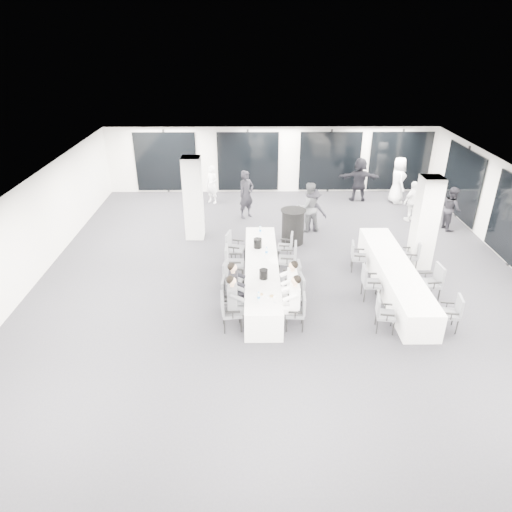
{
  "coord_description": "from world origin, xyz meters",
  "views": [
    {
      "loc": [
        -0.86,
        -11.22,
        6.56
      ],
      "look_at": [
        -0.74,
        -0.2,
        0.96
      ],
      "focal_mm": 32.0,
      "sensor_mm": 36.0,
      "label": 1
    }
  ],
  "objects_px": {
    "chair_side_right_near": "(452,311)",
    "chair_side_right_far": "(412,254)",
    "chair_side_left_mid": "(369,281)",
    "banquet_table_side": "(394,277)",
    "standing_guest_b": "(309,204)",
    "standing_guest_e": "(398,177)",
    "standing_guest_d": "(413,199)",
    "chair_main_left_second": "(229,294)",
    "chair_side_left_far": "(356,255)",
    "chair_main_left_near": "(228,309)",
    "chair_main_right_mid": "(293,277)",
    "chair_main_left_fourth": "(232,261)",
    "standing_guest_a": "(246,191)",
    "ice_bucket_far": "(258,243)",
    "chair_main_left_mid": "(231,276)",
    "chair_side_left_near": "(383,312)",
    "standing_guest_c": "(313,207)",
    "chair_main_right_second": "(296,291)",
    "chair_main_left_far": "(233,246)",
    "chair_main_right_near": "(298,310)",
    "ice_bucket_near": "(263,274)",
    "banquet_table_main": "(262,276)",
    "standing_guest_g": "(212,182)",
    "cocktail_table": "(293,226)",
    "chair_main_right_fourth": "(290,257)",
    "standing_guest_f": "(360,177)",
    "standing_guest_h": "(452,206)",
    "chair_side_right_mid": "(433,280)",
    "chair_main_right_far": "(287,245)"
  },
  "relations": [
    {
      "from": "chair_main_left_near",
      "to": "chair_main_right_mid",
      "type": "bearing_deg",
      "value": 124.59
    },
    {
      "from": "cocktail_table",
      "to": "chair_main_left_far",
      "type": "distance_m",
      "value": 2.42
    },
    {
      "from": "chair_main_left_mid",
      "to": "chair_side_left_near",
      "type": "bearing_deg",
      "value": 77.2
    },
    {
      "from": "chair_side_right_far",
      "to": "standing_guest_e",
      "type": "relative_size",
      "value": 0.44
    },
    {
      "from": "chair_main_left_second",
      "to": "chair_side_left_far",
      "type": "bearing_deg",
      "value": 125.32
    },
    {
      "from": "banquet_table_side",
      "to": "standing_guest_b",
      "type": "xyz_separation_m",
      "value": [
        -1.93,
        4.05,
        0.63
      ]
    },
    {
      "from": "chair_main_left_fourth",
      "to": "chair_side_right_far",
      "type": "xyz_separation_m",
      "value": [
        5.32,
        0.51,
        -0.05
      ]
    },
    {
      "from": "chair_side_right_near",
      "to": "standing_guest_g",
      "type": "height_order",
      "value": "standing_guest_g"
    },
    {
      "from": "cocktail_table",
      "to": "chair_main_right_fourth",
      "type": "distance_m",
      "value": 2.23
    },
    {
      "from": "chair_side_left_mid",
      "to": "banquet_table_side",
      "type": "bearing_deg",
      "value": 122.82
    },
    {
      "from": "chair_main_left_fourth",
      "to": "chair_main_right_fourth",
      "type": "relative_size",
      "value": 1.01
    },
    {
      "from": "chair_main_left_mid",
      "to": "standing_guest_c",
      "type": "relative_size",
      "value": 0.56
    },
    {
      "from": "banquet_table_side",
      "to": "chair_main_left_mid",
      "type": "distance_m",
      "value": 4.49
    },
    {
      "from": "banquet_table_main",
      "to": "chair_side_right_near",
      "type": "xyz_separation_m",
      "value": [
        4.48,
        -2.01,
        0.14
      ]
    },
    {
      "from": "chair_main_right_second",
      "to": "chair_side_left_mid",
      "type": "bearing_deg",
      "value": -81.11
    },
    {
      "from": "chair_main_left_fourth",
      "to": "chair_side_left_far",
      "type": "relative_size",
      "value": 1.14
    },
    {
      "from": "chair_side_left_mid",
      "to": "standing_guest_f",
      "type": "distance_m",
      "value": 7.78
    },
    {
      "from": "banquet_table_side",
      "to": "banquet_table_main",
      "type": "bearing_deg",
      "value": 178.45
    },
    {
      "from": "chair_side_right_mid",
      "to": "chair_main_right_mid",
      "type": "bearing_deg",
      "value": 81.5
    },
    {
      "from": "chair_main_left_far",
      "to": "standing_guest_c",
      "type": "distance_m",
      "value": 3.68
    },
    {
      "from": "chair_main_left_far",
      "to": "banquet_table_main",
      "type": "bearing_deg",
      "value": 43.12
    },
    {
      "from": "chair_main_right_mid",
      "to": "chair_side_left_mid",
      "type": "height_order",
      "value": "chair_main_right_mid"
    },
    {
      "from": "chair_main_right_near",
      "to": "chair_main_left_far",
      "type": "bearing_deg",
      "value": 29.36
    },
    {
      "from": "standing_guest_c",
      "to": "standing_guest_f",
      "type": "relative_size",
      "value": 0.85
    },
    {
      "from": "chair_main_left_far",
      "to": "ice_bucket_far",
      "type": "relative_size",
      "value": 3.61
    },
    {
      "from": "chair_main_left_second",
      "to": "ice_bucket_far",
      "type": "xyz_separation_m",
      "value": [
        0.74,
        2.27,
        0.33
      ]
    },
    {
      "from": "chair_side_left_far",
      "to": "chair_main_left_fourth",
      "type": "bearing_deg",
      "value": -73.37
    },
    {
      "from": "chair_main_right_mid",
      "to": "chair_main_left_far",
      "type": "bearing_deg",
      "value": 39.71
    },
    {
      "from": "chair_side_left_near",
      "to": "standing_guest_e",
      "type": "bearing_deg",
      "value": 171.59
    },
    {
      "from": "chair_main_right_near",
      "to": "ice_bucket_near",
      "type": "bearing_deg",
      "value": 39.47
    },
    {
      "from": "banquet_table_side",
      "to": "cocktail_table",
      "type": "height_order",
      "value": "cocktail_table"
    },
    {
      "from": "chair_main_left_fourth",
      "to": "chair_main_left_far",
      "type": "distance_m",
      "value": 0.98
    },
    {
      "from": "chair_main_right_fourth",
      "to": "chair_side_left_mid",
      "type": "bearing_deg",
      "value": -118.9
    },
    {
      "from": "cocktail_table",
      "to": "standing_guest_f",
      "type": "bearing_deg",
      "value": 53.42
    },
    {
      "from": "standing_guest_e",
      "to": "ice_bucket_far",
      "type": "xyz_separation_m",
      "value": [
        -5.78,
        -5.82,
        -0.17
      ]
    },
    {
      "from": "chair_main_left_second",
      "to": "chair_side_left_far",
      "type": "xyz_separation_m",
      "value": [
        3.66,
        2.25,
        -0.05
      ]
    },
    {
      "from": "chair_main_left_fourth",
      "to": "chair_main_left_far",
      "type": "height_order",
      "value": "chair_main_left_fourth"
    },
    {
      "from": "chair_main_right_fourth",
      "to": "standing_guest_e",
      "type": "relative_size",
      "value": 0.48
    },
    {
      "from": "banquet_table_side",
      "to": "standing_guest_d",
      "type": "distance_m",
      "value": 5.39
    },
    {
      "from": "chair_side_right_near",
      "to": "chair_side_right_far",
      "type": "height_order",
      "value": "chair_side_right_far"
    },
    {
      "from": "standing_guest_b",
      "to": "standing_guest_e",
      "type": "distance_m",
      "value": 4.9
    },
    {
      "from": "standing_guest_f",
      "to": "standing_guest_h",
      "type": "relative_size",
      "value": 1.16
    },
    {
      "from": "chair_main_left_second",
      "to": "standing_guest_b",
      "type": "height_order",
      "value": "standing_guest_b"
    },
    {
      "from": "chair_side_right_far",
      "to": "chair_main_left_near",
      "type": "bearing_deg",
      "value": 126.83
    },
    {
      "from": "chair_side_right_far",
      "to": "chair_main_left_far",
      "type": "bearing_deg",
      "value": 92.88
    },
    {
      "from": "chair_main_right_near",
      "to": "chair_main_right_far",
      "type": "relative_size",
      "value": 1.01
    },
    {
      "from": "standing_guest_a",
      "to": "standing_guest_d",
      "type": "relative_size",
      "value": 1.2
    },
    {
      "from": "chair_side_right_near",
      "to": "standing_guest_b",
      "type": "height_order",
      "value": "standing_guest_b"
    },
    {
      "from": "banquet_table_main",
      "to": "standing_guest_a",
      "type": "distance_m",
      "value": 5.3
    },
    {
      "from": "chair_main_right_fourth",
      "to": "chair_main_left_near",
      "type": "bearing_deg",
      "value": 152.26
    }
  ]
}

